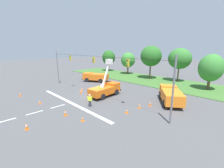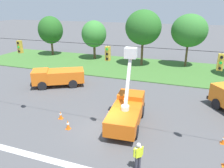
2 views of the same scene
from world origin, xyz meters
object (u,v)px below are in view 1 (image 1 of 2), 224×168
tree_east (180,59)px  tree_far_east (211,68)px  utility_truck_support_far (95,77)px  traffic_cone_foreground_right (20,94)px  traffic_cone_lane_edge_a (139,106)px  traffic_cone_foreground_left (81,91)px  tree_west (128,60)px  traffic_cone_mid_left (82,89)px  traffic_cone_centre_line (40,102)px  traffic_cone_far_right (65,113)px  road_worker (90,100)px  traffic_cone_near_bucket (27,126)px  traffic_cone_mid_right (82,119)px  traffic_cone_lane_edge_b (150,103)px  traffic_cone_far_left (127,111)px  tree_centre (151,56)px  utility_truck_support_near (171,95)px  tree_far_west (109,58)px  utility_truck_bucket_lift (106,89)px

tree_east → tree_far_east: (7.11, -3.03, -1.24)m
utility_truck_support_far → traffic_cone_foreground_right: (0.26, -16.09, -0.78)m
traffic_cone_lane_edge_a → traffic_cone_foreground_right: bearing=-149.4°
utility_truck_support_far → traffic_cone_foreground_left: 10.08m
traffic_cone_lane_edge_a → tree_west: bearing=133.0°
traffic_cone_mid_left → traffic_cone_centre_line: bearing=-78.7°
traffic_cone_far_right → utility_truck_support_far: bearing=130.8°
tree_west → road_worker: bearing=-60.9°
traffic_cone_foreground_right → traffic_cone_far_right: size_ratio=1.06×
tree_west → tree_far_east: 22.58m
tree_east → traffic_cone_lane_edge_a: 20.97m
traffic_cone_mid_left → traffic_cone_near_bucket: 14.13m
traffic_cone_mid_left → traffic_cone_centre_line: traffic_cone_mid_left is taller
traffic_cone_mid_left → traffic_cone_mid_right: bearing=-33.2°
traffic_cone_mid_right → traffic_cone_lane_edge_b: 9.59m
road_worker → traffic_cone_far_left: size_ratio=2.74×
tree_centre → traffic_cone_lane_edge_b: size_ratio=10.99×
tree_centre → tree_east: bearing=15.0°
traffic_cone_foreground_left → traffic_cone_mid_left: size_ratio=1.10×
tree_west → traffic_cone_near_bucket: size_ratio=9.02×
traffic_cone_far_right → traffic_cone_centre_line: size_ratio=1.24×
utility_truck_support_near → traffic_cone_lane_edge_b: bearing=-113.2°
traffic_cone_centre_line → tree_far_east: bearing=60.4°
traffic_cone_foreground_right → traffic_cone_mid_left: traffic_cone_foreground_right is taller
tree_centre → traffic_cone_centre_line: (-1.13, -27.25, -5.56)m
tree_far_west → traffic_cone_foreground_right: (10.46, -30.05, -4.27)m
traffic_cone_lane_edge_b → tree_far_east: bearing=78.0°
tree_far_east → road_worker: bearing=-112.5°
traffic_cone_foreground_left → utility_truck_support_far: bearing=126.6°
tree_west → traffic_cone_near_bucket: tree_west is taller
traffic_cone_lane_edge_a → traffic_cone_far_left: traffic_cone_lane_edge_a is taller
tree_east → traffic_cone_far_right: tree_east is taller
traffic_cone_foreground_left → traffic_cone_mid_left: bearing=139.4°
tree_west → traffic_cone_far_right: size_ratio=8.87×
utility_truck_support_near → traffic_cone_centre_line: 18.89m
traffic_cone_near_bucket → traffic_cone_lane_edge_a: size_ratio=1.12×
traffic_cone_far_left → tree_far_east: bearing=78.4°
utility_truck_support_far → traffic_cone_foreground_right: bearing=-89.1°
traffic_cone_mid_left → traffic_cone_centre_line: (1.63, -8.18, -0.07)m
tree_far_east → utility_truck_support_near: tree_far_east is taller
traffic_cone_mid_right → tree_east: bearing=92.1°
utility_truck_support_far → traffic_cone_far_right: bearing=-49.2°
utility_truck_support_near → traffic_cone_foreground_right: (-18.81, -14.85, -0.83)m
traffic_cone_lane_edge_a → traffic_cone_near_bucket: bearing=-110.3°
traffic_cone_near_bucket → utility_truck_support_near: bearing=69.3°
traffic_cone_lane_edge_a → utility_truck_bucket_lift: bearing=177.5°
traffic_cone_mid_left → traffic_cone_lane_edge_a: size_ratio=1.11×
utility_truck_support_near → traffic_cone_far_left: (-2.09, -7.34, -0.91)m
utility_truck_bucket_lift → traffic_cone_lane_edge_b: 7.81m
road_worker → tree_east: bearing=85.8°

